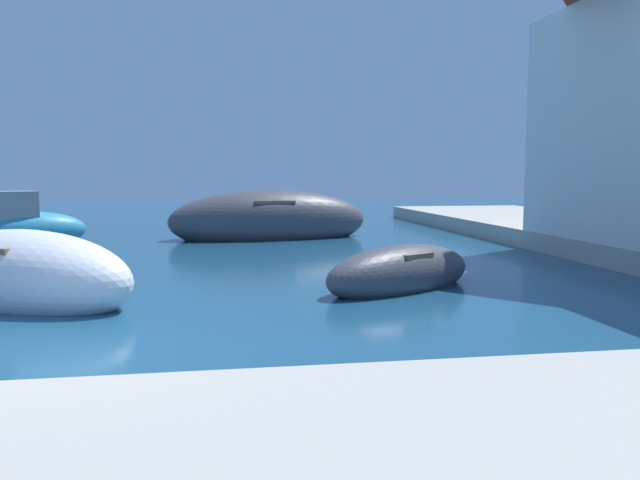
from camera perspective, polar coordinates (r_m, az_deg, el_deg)
name	(u,v)px	position (r m, az deg, el deg)	size (l,w,h in m)	color
ground	(54,367)	(7.48, -22.55, -10.37)	(80.00, 80.00, 0.00)	navy
quay_promenade	(455,336)	(7.34, 11.89, -8.32)	(44.00, 32.00, 0.50)	#ADA89E
moored_boat_0	(26,227)	(21.14, -24.69, 1.04)	(3.63, 2.48, 1.78)	teal
moored_boat_1	(401,273)	(11.47, 7.20, -2.92)	(3.50, 2.72, 1.02)	#3F3F47
moored_boat_5	(269,221)	(20.37, -4.51, 1.72)	(6.56, 3.02, 1.97)	#3F3F47
moored_boat_7	(23,277)	(11.13, -24.86, -2.99)	(4.37, 3.63, 1.51)	white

